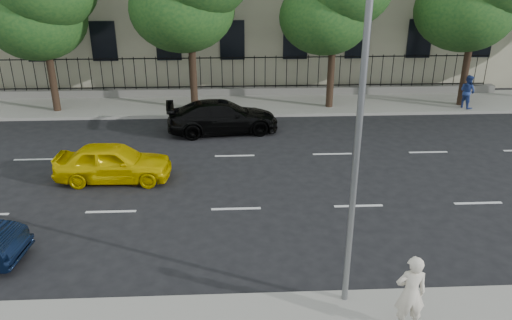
# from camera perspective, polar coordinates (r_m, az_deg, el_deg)

# --- Properties ---
(ground) EXTENTS (120.00, 120.00, 0.00)m
(ground) POSITION_cam_1_polar(r_m,az_deg,el_deg) (14.05, -2.18, -10.47)
(ground) COLOR black
(ground) RESTS_ON ground
(far_sidewalk) EXTENTS (60.00, 4.00, 0.15)m
(far_sidewalk) POSITION_cam_1_polar(r_m,az_deg,el_deg) (26.85, -2.59, 6.33)
(far_sidewalk) COLOR gray
(far_sidewalk) RESTS_ON ground
(lane_markings) EXTENTS (49.60, 4.62, 0.01)m
(lane_markings) POSITION_cam_1_polar(r_m,az_deg,el_deg) (18.20, -2.38, -2.20)
(lane_markings) COLOR silver
(lane_markings) RESTS_ON ground
(iron_fence) EXTENTS (30.00, 0.50, 2.20)m
(iron_fence) POSITION_cam_1_polar(r_m,az_deg,el_deg) (28.33, -2.64, 8.42)
(iron_fence) COLOR slate
(iron_fence) RESTS_ON far_sidewalk
(street_light) EXTENTS (0.25, 3.32, 8.05)m
(street_light) POSITION_cam_1_polar(r_m,az_deg,el_deg) (10.61, 11.31, 8.40)
(street_light) COLOR slate
(street_light) RESTS_ON near_sidewalk
(yellow_taxi) EXTENTS (4.14, 1.76, 1.40)m
(yellow_taxi) POSITION_cam_1_polar(r_m,az_deg,el_deg) (18.59, -15.99, -0.23)
(yellow_taxi) COLOR #E1C102
(yellow_taxi) RESTS_ON ground
(black_sedan) EXTENTS (5.23, 2.63, 1.46)m
(black_sedan) POSITION_cam_1_polar(r_m,az_deg,el_deg) (22.77, -3.83, 4.96)
(black_sedan) COLOR black
(black_sedan) RESTS_ON ground
(woman_near) EXTENTS (0.68, 0.46, 1.82)m
(woman_near) POSITION_cam_1_polar(r_m,az_deg,el_deg) (11.32, 17.24, -14.36)
(woman_near) COLOR beige
(woman_near) RESTS_ON near_sidewalk
(pedestrian_far) EXTENTS (0.94, 1.03, 1.71)m
(pedestrian_far) POSITION_cam_1_polar(r_m,az_deg,el_deg) (28.03, 23.02, 7.21)
(pedestrian_far) COLOR navy
(pedestrian_far) RESTS_ON far_sidewalk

